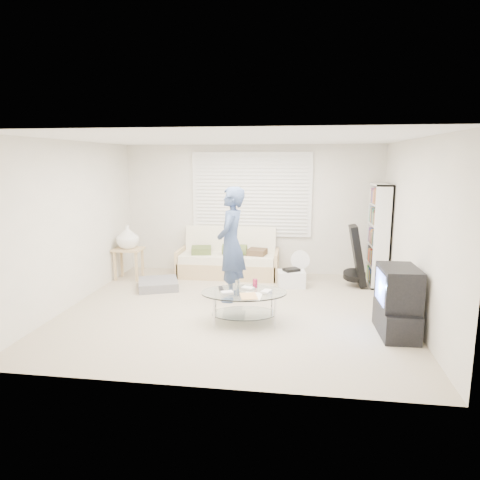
# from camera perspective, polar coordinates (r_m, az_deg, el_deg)

# --- Properties ---
(ground) EXTENTS (5.00, 5.00, 0.00)m
(ground) POSITION_cam_1_polar(r_m,az_deg,el_deg) (6.50, -0.76, -9.26)
(ground) COLOR tan
(ground) RESTS_ON ground
(room_shell) EXTENTS (5.02, 4.52, 2.51)m
(room_shell) POSITION_cam_1_polar(r_m,az_deg,el_deg) (6.61, -0.16, 5.58)
(room_shell) COLOR silver
(room_shell) RESTS_ON ground
(window_blinds) EXTENTS (2.32, 0.08, 1.62)m
(window_blinds) POSITION_cam_1_polar(r_m,az_deg,el_deg) (8.32, 1.54, 6.07)
(window_blinds) COLOR silver
(window_blinds) RESTS_ON ground
(futon_sofa) EXTENTS (1.91, 0.77, 0.93)m
(futon_sofa) POSITION_cam_1_polar(r_m,az_deg,el_deg) (8.25, -1.54, -2.73)
(futon_sofa) COLOR tan
(futon_sofa) RESTS_ON ground
(grey_floor_pillow) EXTENTS (0.85, 0.85, 0.15)m
(grey_floor_pillow) POSITION_cam_1_polar(r_m,az_deg,el_deg) (7.64, -10.86, -5.80)
(grey_floor_pillow) COLOR slate
(grey_floor_pillow) RESTS_ON ground
(side_table) EXTENTS (0.52, 0.42, 1.03)m
(side_table) POSITION_cam_1_polar(r_m,az_deg,el_deg) (8.21, -14.74, 0.11)
(side_table) COLOR tan
(side_table) RESTS_ON ground
(bookshelf) EXTENTS (0.29, 0.76, 1.81)m
(bookshelf) POSITION_cam_1_polar(r_m,az_deg,el_deg) (7.95, 17.93, 0.64)
(bookshelf) COLOR white
(bookshelf) RESTS_ON ground
(guitar_case) EXTENTS (0.40, 0.40, 1.08)m
(guitar_case) POSITION_cam_1_polar(r_m,az_deg,el_deg) (7.78, 15.31, -2.61)
(guitar_case) COLOR black
(guitar_case) RESTS_ON ground
(floor_fan) EXTENTS (0.35, 0.24, 0.58)m
(floor_fan) POSITION_cam_1_polar(r_m,az_deg,el_deg) (7.96, 8.03, -3.07)
(floor_fan) COLOR white
(floor_fan) RESTS_ON ground
(storage_bin) EXTENTS (0.52, 0.39, 0.33)m
(storage_bin) POSITION_cam_1_polar(r_m,az_deg,el_deg) (7.63, 6.85, -5.10)
(storage_bin) COLOR white
(storage_bin) RESTS_ON ground
(tv_unit) EXTENTS (0.48, 0.83, 0.89)m
(tv_unit) POSITION_cam_1_polar(r_m,az_deg,el_deg) (5.86, 20.22, -7.76)
(tv_unit) COLOR black
(tv_unit) RESTS_ON ground
(coffee_table) EXTENTS (1.28, 0.92, 0.56)m
(coffee_table) POSITION_cam_1_polar(r_m,az_deg,el_deg) (5.91, 0.60, -7.71)
(coffee_table) COLOR silver
(coffee_table) RESTS_ON ground
(standing_person) EXTENTS (0.51, 0.70, 1.81)m
(standing_person) POSITION_cam_1_polar(r_m,az_deg,el_deg) (6.72, -1.19, -0.59)
(standing_person) COLOR navy
(standing_person) RESTS_ON ground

